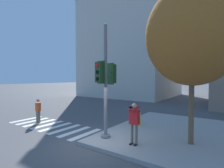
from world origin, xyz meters
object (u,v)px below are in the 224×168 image
street_tree (192,35)px  fire_hydrant (139,119)px  pedestrian_distant (38,110)px  person_photographer (134,120)px  traffic_signal_pole (106,81)px

street_tree → fire_hydrant: size_ratio=8.20×
pedestrian_distant → fire_hydrant: 6.54m
person_photographer → fire_hydrant: bearing=112.3°
traffic_signal_pole → person_photographer: 2.18m
person_photographer → pedestrian_distant: bearing=178.9°
traffic_signal_pole → street_tree: (3.40, 1.43, 1.90)m
traffic_signal_pole → pedestrian_distant: size_ratio=3.35×
traffic_signal_pole → fire_hydrant: traffic_signal_pole is taller
person_photographer → street_tree: bearing=37.3°
traffic_signal_pole → person_photographer: size_ratio=3.03×
pedestrian_distant → traffic_signal_pole: bearing=-1.2°
pedestrian_distant → street_tree: street_tree is taller
person_photographer → pedestrian_distant: (-7.12, 0.14, -0.39)m
traffic_signal_pole → fire_hydrant: size_ratio=6.47×
person_photographer → fire_hydrant: person_photographer is taller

